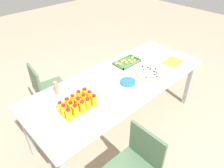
# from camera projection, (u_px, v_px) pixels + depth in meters

# --- Properties ---
(ground_plane) EXTENTS (12.00, 12.00, 0.00)m
(ground_plane) POSITION_uv_depth(u_px,v_px,m) (119.00, 124.00, 2.96)
(ground_plane) COLOR tan
(party_table) EXTENTS (2.33, 0.91, 0.75)m
(party_table) POSITION_uv_depth(u_px,v_px,m) (120.00, 84.00, 2.55)
(party_table) COLOR white
(party_table) RESTS_ON ground_plane
(chair_near_left) EXTENTS (0.40, 0.40, 0.83)m
(chair_near_left) POSITION_uv_depth(u_px,v_px,m) (137.00, 164.00, 1.89)
(chair_near_left) COLOR #4C6B4C
(chair_near_left) RESTS_ON ground_plane
(chair_far_left) EXTENTS (0.45, 0.45, 0.83)m
(chair_far_left) POSITION_uv_depth(u_px,v_px,m) (46.00, 87.00, 2.83)
(chair_far_left) COLOR #4C6B4C
(chair_far_left) RESTS_ON ground_plane
(juice_bottle_0) EXTENTS (0.06, 0.06, 0.14)m
(juice_bottle_0) POSITION_uv_depth(u_px,v_px,m) (69.00, 115.00, 1.94)
(juice_bottle_0) COLOR #FAAD14
(juice_bottle_0) RESTS_ON party_table
(juice_bottle_1) EXTENTS (0.06, 0.06, 0.14)m
(juice_bottle_1) POSITION_uv_depth(u_px,v_px,m) (76.00, 111.00, 1.98)
(juice_bottle_1) COLOR #F9AE14
(juice_bottle_1) RESTS_ON party_table
(juice_bottle_2) EXTENTS (0.06, 0.06, 0.15)m
(juice_bottle_2) POSITION_uv_depth(u_px,v_px,m) (83.00, 107.00, 2.02)
(juice_bottle_2) COLOR #FAAD14
(juice_bottle_2) RESTS_ON party_table
(juice_bottle_3) EXTENTS (0.06, 0.06, 0.14)m
(juice_bottle_3) POSITION_uv_depth(u_px,v_px,m) (88.00, 104.00, 2.07)
(juice_bottle_3) COLOR #FAAD14
(juice_bottle_3) RESTS_ON party_table
(juice_bottle_4) EXTENTS (0.06, 0.06, 0.14)m
(juice_bottle_4) POSITION_uv_depth(u_px,v_px,m) (94.00, 101.00, 2.10)
(juice_bottle_4) COLOR #FAAD14
(juice_bottle_4) RESTS_ON party_table
(juice_bottle_5) EXTENTS (0.06, 0.06, 0.15)m
(juice_bottle_5) POSITION_uv_depth(u_px,v_px,m) (64.00, 111.00, 1.98)
(juice_bottle_5) COLOR #F9AC14
(juice_bottle_5) RESTS_ON party_table
(juice_bottle_6) EXTENTS (0.06, 0.06, 0.14)m
(juice_bottle_6) POSITION_uv_depth(u_px,v_px,m) (71.00, 108.00, 2.02)
(juice_bottle_6) COLOR #FAAE14
(juice_bottle_6) RESTS_ON party_table
(juice_bottle_7) EXTENTS (0.06, 0.06, 0.14)m
(juice_bottle_7) POSITION_uv_depth(u_px,v_px,m) (79.00, 104.00, 2.07)
(juice_bottle_7) COLOR #FAAE14
(juice_bottle_7) RESTS_ON party_table
(juice_bottle_8) EXTENTS (0.06, 0.06, 0.14)m
(juice_bottle_8) POSITION_uv_depth(u_px,v_px,m) (84.00, 100.00, 2.11)
(juice_bottle_8) COLOR #FAAD14
(juice_bottle_8) RESTS_ON party_table
(juice_bottle_9) EXTENTS (0.05, 0.05, 0.15)m
(juice_bottle_9) POSITION_uv_depth(u_px,v_px,m) (90.00, 97.00, 2.15)
(juice_bottle_9) COLOR #FAAE14
(juice_bottle_9) RESTS_ON party_table
(juice_bottle_10) EXTENTS (0.05, 0.05, 0.14)m
(juice_bottle_10) POSITION_uv_depth(u_px,v_px,m) (60.00, 108.00, 2.02)
(juice_bottle_10) COLOR #F9AD14
(juice_bottle_10) RESTS_ON party_table
(juice_bottle_11) EXTENTS (0.06, 0.06, 0.14)m
(juice_bottle_11) POSITION_uv_depth(u_px,v_px,m) (67.00, 104.00, 2.07)
(juice_bottle_11) COLOR #F9AE14
(juice_bottle_11) RESTS_ON party_table
(juice_bottle_12) EXTENTS (0.05, 0.05, 0.14)m
(juice_bottle_12) POSITION_uv_depth(u_px,v_px,m) (73.00, 101.00, 2.11)
(juice_bottle_12) COLOR #F9AE14
(juice_bottle_12) RESTS_ON party_table
(juice_bottle_13) EXTENTS (0.06, 0.06, 0.15)m
(juice_bottle_13) POSITION_uv_depth(u_px,v_px,m) (79.00, 97.00, 2.15)
(juice_bottle_13) COLOR #FAAD14
(juice_bottle_13) RESTS_ON party_table
(juice_bottle_14) EXTENTS (0.06, 0.06, 0.14)m
(juice_bottle_14) POSITION_uv_depth(u_px,v_px,m) (85.00, 94.00, 2.19)
(juice_bottle_14) COLOR #F9AE14
(juice_bottle_14) RESTS_ON party_table
(fruit_pizza) EXTENTS (0.35, 0.35, 0.05)m
(fruit_pizza) POSITION_uv_depth(u_px,v_px,m) (149.00, 73.00, 2.63)
(fruit_pizza) COLOR tan
(fruit_pizza) RESTS_ON party_table
(snack_tray) EXTENTS (0.35, 0.21, 0.04)m
(snack_tray) POSITION_uv_depth(u_px,v_px,m) (127.00, 62.00, 2.85)
(snack_tray) COLOR #477238
(snack_tray) RESTS_ON party_table
(plate_stack) EXTENTS (0.18, 0.18, 0.03)m
(plate_stack) POSITION_uv_depth(u_px,v_px,m) (128.00, 82.00, 2.46)
(plate_stack) COLOR blue
(plate_stack) RESTS_ON party_table
(napkin_stack) EXTENTS (0.15, 0.15, 0.02)m
(napkin_stack) POSITION_uv_depth(u_px,v_px,m) (156.00, 51.00, 3.12)
(napkin_stack) COLOR white
(napkin_stack) RESTS_ON party_table
(cardboard_tube) EXTENTS (0.04, 0.04, 0.16)m
(cardboard_tube) POSITION_uv_depth(u_px,v_px,m) (56.00, 88.00, 2.26)
(cardboard_tube) COLOR #9E7A56
(cardboard_tube) RESTS_ON party_table
(paper_folder) EXTENTS (0.28, 0.22, 0.01)m
(paper_folder) POSITION_uv_depth(u_px,v_px,m) (173.00, 62.00, 2.87)
(paper_folder) COLOR yellow
(paper_folder) RESTS_ON party_table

